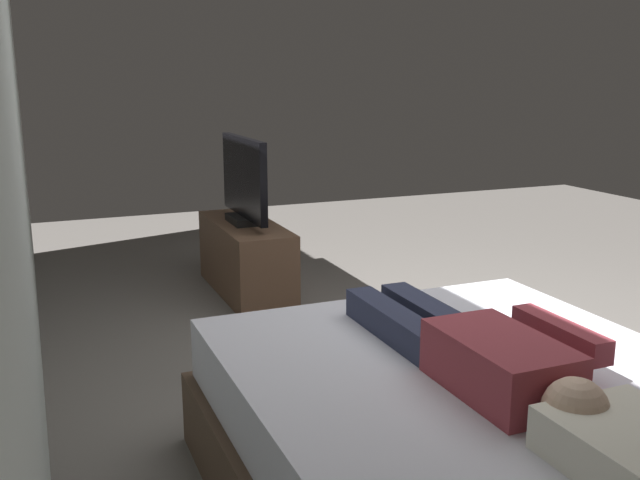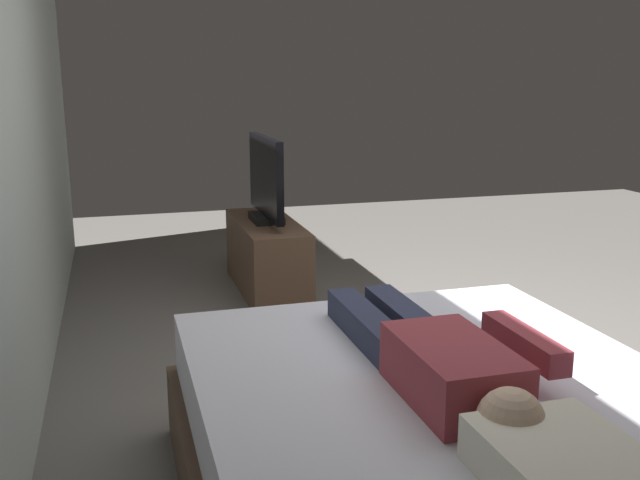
% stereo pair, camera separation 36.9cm
% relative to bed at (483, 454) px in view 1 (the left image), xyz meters
% --- Properties ---
extents(ground_plane, '(10.00, 10.00, 0.00)m').
position_rel_bed_xyz_m(ground_plane, '(1.00, -0.59, -0.26)').
color(ground_plane, slate).
extents(back_wall, '(6.40, 0.10, 2.80)m').
position_rel_bed_xyz_m(back_wall, '(1.40, 1.40, 1.14)').
color(back_wall, silver).
rests_on(back_wall, ground).
extents(bed, '(1.93, 1.63, 0.54)m').
position_rel_bed_xyz_m(bed, '(0.00, 0.00, 0.00)').
color(bed, brown).
rests_on(bed, ground).
extents(person, '(1.26, 0.46, 0.18)m').
position_rel_bed_xyz_m(person, '(0.03, 0.02, 0.36)').
color(person, '#993842').
rests_on(person, bed).
extents(remote, '(0.15, 0.04, 0.02)m').
position_rel_bed_xyz_m(remote, '(0.18, -0.39, 0.29)').
color(remote, black).
rests_on(remote, bed).
extents(tv_stand, '(1.10, 0.40, 0.50)m').
position_rel_bed_xyz_m(tv_stand, '(2.86, -0.03, -0.01)').
color(tv_stand, brown).
rests_on(tv_stand, ground).
extents(tv, '(0.88, 0.20, 0.59)m').
position_rel_bed_xyz_m(tv, '(2.86, -0.03, 0.52)').
color(tv, black).
rests_on(tv, tv_stand).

